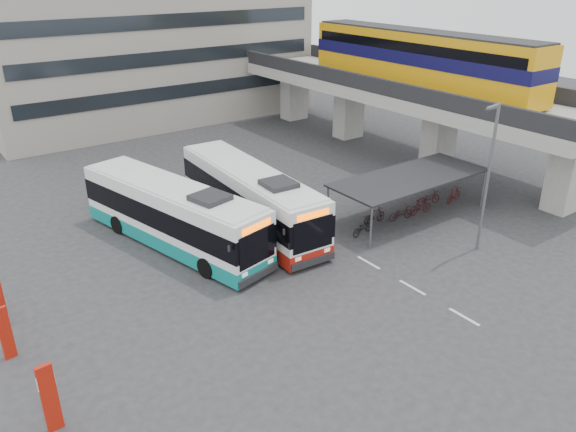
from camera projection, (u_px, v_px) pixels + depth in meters
ground at (331, 277)px, 27.50m from camera, size 120.00×120.00×0.00m
viaduct at (410, 77)px, 42.39m from camera, size 8.00×32.00×9.68m
bike_shelter at (408, 194)px, 33.65m from camera, size 10.00×4.00×2.54m
road_markings at (412, 287)px, 26.62m from camera, size 0.15×7.60×0.01m
bus_main at (250, 197)px, 32.34m from camera, size 3.41×12.71×3.72m
bus_teal at (173, 215)px, 30.08m from camera, size 5.46×12.89×3.73m
pedestrian at (250, 232)px, 30.21m from camera, size 0.61×0.71×1.64m
lamp_post at (488, 170)px, 28.34m from camera, size 1.39×0.38×7.92m
sign_totem_south at (49, 397)px, 18.00m from camera, size 0.56×0.21×2.59m
sign_totem_mid at (5, 332)px, 21.43m from camera, size 0.49×0.24×2.28m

